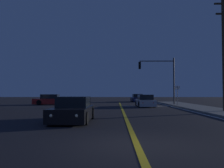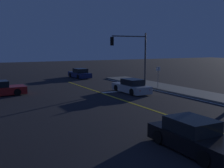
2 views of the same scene
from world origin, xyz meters
name	(u,v)px [view 2 (image 2 of 2)]	position (x,y,z in m)	size (l,w,h in m)	color
lane_line_center	(167,115)	(0.00, 11.28, 0.01)	(0.20, 38.34, 0.01)	gold
stop_bar	(127,91)	(2.96, 21.06, 0.01)	(5.91, 0.50, 0.01)	white
car_mid_block_silver	(131,87)	(2.66, 19.83, 0.58)	(1.89, 4.61, 1.34)	#B2B5BA
car_distant_tail_navy	(80,74)	(3.05, 34.21, 0.58)	(2.02, 4.58, 1.34)	navy
car_following_oncoming_black	(194,137)	(-2.92, 5.96, 0.58)	(2.00, 4.50, 1.34)	black
traffic_signal_near_right	(133,51)	(5.11, 23.36, 3.99)	(4.51, 0.28, 5.93)	#38383D
street_sign_corner	(158,74)	(6.41, 20.56, 1.59)	(0.56, 0.12, 2.36)	slate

